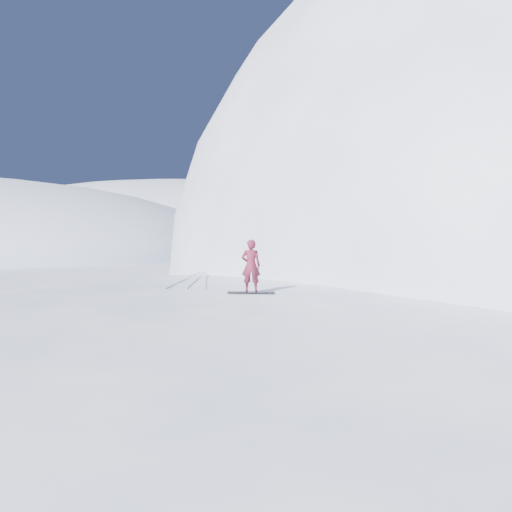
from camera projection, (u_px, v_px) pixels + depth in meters
The scene contains 8 objects.
ground at pixel (170, 375), 13.80m from camera, with size 400.00×400.00×0.00m, color white.
near_ridge at pixel (225, 350), 16.59m from camera, with size 36.00×28.00×4.80m, color white.
peak_shoulder at pixel (405, 292), 31.90m from camera, with size 28.00×24.00×18.00m, color white.
far_ridge_c at pixel (170, 245), 128.60m from camera, with size 140.00×90.00×36.00m, color white.
wind_bumps at pixel (176, 355), 15.97m from camera, with size 16.00×14.40×1.00m.
snowboard at pixel (251, 292), 14.40m from camera, with size 1.49×0.28×0.02m, color black.
snowboarder at pixel (251, 266), 14.35m from camera, with size 0.60×0.40×1.65m, color maroon.
board_tracks at pixel (196, 279), 18.32m from camera, with size 1.92×5.99×0.04m.
Camera 1 is at (4.74, -12.97, 4.38)m, focal length 32.00 mm.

